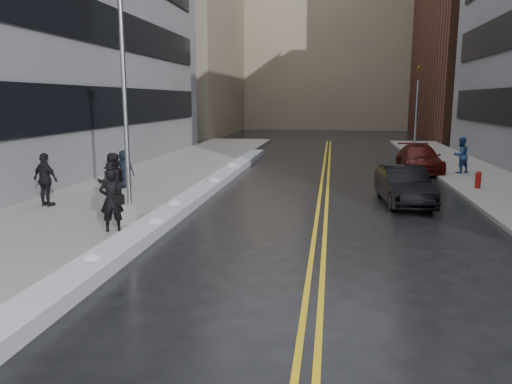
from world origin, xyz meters
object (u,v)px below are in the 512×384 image
at_px(traffic_signal, 417,106).
at_px(pedestrian_fedora, 112,200).
at_px(lamppost, 127,145).
at_px(pedestrian_b, 113,183).
at_px(car_maroon, 419,159).
at_px(pedestrian_c, 124,169).
at_px(fire_hydrant, 478,179).
at_px(car_black, 404,185).
at_px(pedestrian_east, 461,155).
at_px(pedestrian_d, 46,180).

distance_m(traffic_signal, pedestrian_fedora, 26.04).
distance_m(lamppost, pedestrian_b, 2.13).
height_order(pedestrian_fedora, car_maroon, pedestrian_fedora).
xyz_separation_m(pedestrian_b, pedestrian_c, (-1.58, 4.61, -0.20)).
relative_size(fire_hydrant, car_black, 0.17).
bearing_deg(fire_hydrant, lamppost, -146.96).
height_order(lamppost, pedestrian_east, lamppost).
distance_m(pedestrian_d, pedestrian_east, 19.68).
height_order(lamppost, pedestrian_c, lamppost).
bearing_deg(traffic_signal, pedestrian_b, -121.79).
xyz_separation_m(fire_hydrant, traffic_signal, (-0.50, 14.00, 2.85)).
bearing_deg(traffic_signal, pedestrian_d, -127.90).
distance_m(pedestrian_c, pedestrian_east, 16.72).
xyz_separation_m(fire_hydrant, pedestrian_c, (-14.96, -2.17, 0.41)).
height_order(traffic_signal, pedestrian_fedora, traffic_signal).
bearing_deg(pedestrian_east, car_maroon, -62.62).
height_order(pedestrian_c, pedestrian_east, pedestrian_east).
bearing_deg(pedestrian_d, car_black, -147.68).
distance_m(pedestrian_c, car_maroon, 15.60).
bearing_deg(pedestrian_b, pedestrian_d, -32.53).
bearing_deg(pedestrian_c, lamppost, 112.62).
bearing_deg(pedestrian_fedora, pedestrian_c, -88.64).
bearing_deg(pedestrian_b, pedestrian_fedora, 94.05).
height_order(pedestrian_east, car_black, pedestrian_east).
bearing_deg(car_black, pedestrian_fedora, -151.53).
xyz_separation_m(car_black, car_maroon, (2.00, 8.86, 0.00)).
relative_size(traffic_signal, pedestrian_b, 2.98).
bearing_deg(pedestrian_b, lamppost, 112.04).
distance_m(pedestrian_b, pedestrian_c, 4.88).
distance_m(pedestrian_d, car_maroon, 18.87).
xyz_separation_m(pedestrian_b, car_black, (9.88, 3.64, -0.44)).
distance_m(lamppost, car_maroon, 17.55).
distance_m(fire_hydrant, car_maroon, 5.91).
relative_size(pedestrian_b, pedestrian_d, 1.06).
bearing_deg(pedestrian_fedora, traffic_signal, -136.42).
height_order(traffic_signal, car_maroon, traffic_signal).
xyz_separation_m(pedestrian_b, pedestrian_east, (13.72, 11.35, -0.09)).
height_order(lamppost, traffic_signal, lamppost).
height_order(lamppost, fire_hydrant, lamppost).
relative_size(car_black, car_maroon, 0.88).
xyz_separation_m(pedestrian_east, car_maroon, (-1.84, 1.16, -0.35)).
xyz_separation_m(fire_hydrant, pedestrian_east, (0.34, 4.56, 0.52)).
relative_size(traffic_signal, pedestrian_fedora, 3.29).
bearing_deg(pedestrian_c, pedestrian_b, 107.00).
relative_size(pedestrian_east, car_black, 0.42).
height_order(pedestrian_d, car_black, pedestrian_d).
height_order(pedestrian_d, car_maroon, pedestrian_d).
height_order(traffic_signal, pedestrian_c, traffic_signal).
bearing_deg(car_maroon, car_black, -103.45).
relative_size(fire_hydrant, car_maroon, 0.15).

